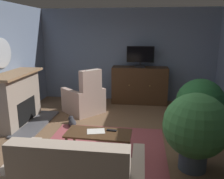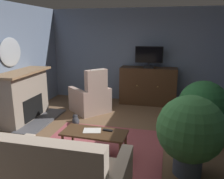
% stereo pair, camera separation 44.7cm
% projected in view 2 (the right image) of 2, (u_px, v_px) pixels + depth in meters
% --- Properties ---
extents(ground_plane, '(5.78, 6.54, 0.04)m').
position_uv_depth(ground_plane, '(113.00, 145.00, 4.47)').
color(ground_plane, brown).
extents(wall_back, '(5.78, 0.10, 2.72)m').
position_uv_depth(wall_back, '(136.00, 56.00, 6.97)').
color(wall_back, slate).
rests_on(wall_back, ground_plane).
extents(rug_central, '(2.22, 2.17, 0.01)m').
position_uv_depth(rug_central, '(99.00, 151.00, 4.19)').
color(rug_central, '#9E474C').
rests_on(rug_central, ground_plane).
extents(fireplace, '(0.95, 1.61, 1.19)m').
position_uv_depth(fireplace, '(25.00, 97.00, 5.51)').
color(fireplace, '#4C4C51').
rests_on(fireplace, ground_plane).
extents(wall_mirror_oval, '(0.06, 0.75, 0.66)m').
position_uv_depth(wall_mirror_oval, '(11.00, 52.00, 5.31)').
color(wall_mirror_oval, '#B2B7BF').
extents(tv_cabinet, '(1.60, 0.54, 1.07)m').
position_uv_depth(tv_cabinet, '(148.00, 87.00, 6.76)').
color(tv_cabinet, black).
rests_on(tv_cabinet, ground_plane).
extents(television, '(0.77, 0.20, 0.60)m').
position_uv_depth(television, '(149.00, 56.00, 6.49)').
color(television, black).
rests_on(television, tv_cabinet).
extents(coffee_table, '(1.12, 0.53, 0.43)m').
position_uv_depth(coffee_table, '(94.00, 135.00, 3.97)').
color(coffee_table, '#4C331E').
rests_on(coffee_table, ground_plane).
extents(tv_remote, '(0.17, 0.07, 0.02)m').
position_uv_depth(tv_remote, '(108.00, 130.00, 3.99)').
color(tv_remote, black).
rests_on(tv_remote, coffee_table).
extents(folded_newspaper, '(0.34, 0.28, 0.01)m').
position_uv_depth(folded_newspaper, '(92.00, 131.00, 4.00)').
color(folded_newspaper, silver).
rests_on(folded_newspaper, coffee_table).
extents(armchair_in_far_corner, '(1.19, 1.19, 1.18)m').
position_uv_depth(armchair_in_far_corner, '(91.00, 99.00, 6.14)').
color(armchair_in_far_corner, '#BC9E8E').
rests_on(armchair_in_far_corner, ground_plane).
extents(potted_plant_small_fern_corner, '(0.98, 0.98, 1.21)m').
position_uv_depth(potted_plant_small_fern_corner, '(190.00, 131.00, 3.38)').
color(potted_plant_small_fern_corner, '#3D4C5B').
rests_on(potted_plant_small_fern_corner, ground_plane).
extents(potted_plant_tall_palm_by_window, '(0.92, 0.92, 1.20)m').
position_uv_depth(potted_plant_tall_palm_by_window, '(203.00, 107.00, 4.37)').
color(potted_plant_tall_palm_by_window, '#99664C').
rests_on(potted_plant_tall_palm_by_window, ground_plane).
extents(potted_plant_on_hearth_side, '(0.47, 0.47, 0.88)m').
position_uv_depth(potted_plant_on_hearth_side, '(210.00, 95.00, 5.94)').
color(potted_plant_on_hearth_side, '#3D4C5B').
rests_on(potted_plant_on_hearth_side, ground_plane).
extents(cat, '(0.30, 0.62, 0.19)m').
position_uv_depth(cat, '(76.00, 121.00, 5.37)').
color(cat, '#2D2D33').
rests_on(cat, ground_plane).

